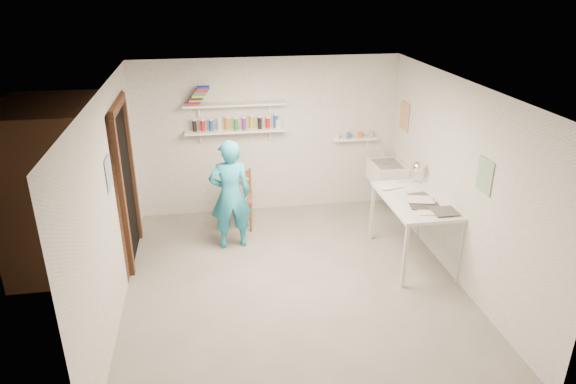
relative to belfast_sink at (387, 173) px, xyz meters
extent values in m
cube|color=slate|center=(-1.75, -1.70, -0.71)|extent=(4.00, 4.50, 0.02)
cube|color=silver|center=(-1.75, -1.70, 1.71)|extent=(4.00, 4.50, 0.02)
cube|color=silver|center=(-1.75, 0.56, 0.50)|extent=(4.00, 0.02, 2.40)
cube|color=silver|center=(-1.75, -3.96, 0.50)|extent=(4.00, 0.02, 2.40)
cube|color=silver|center=(-3.76, -1.70, 0.50)|extent=(0.02, 4.50, 2.40)
cube|color=silver|center=(0.26, -1.70, 0.50)|extent=(0.02, 4.50, 2.40)
cube|color=black|center=(-3.74, -0.65, 0.30)|extent=(0.02, 0.90, 2.00)
cube|color=brown|center=(-4.45, -0.65, 0.35)|extent=(1.40, 1.50, 2.10)
cube|color=brown|center=(-3.72, -0.65, 1.35)|extent=(0.06, 1.05, 0.10)
cube|color=brown|center=(-3.72, -1.15, 0.30)|extent=(0.06, 0.10, 2.00)
cube|color=brown|center=(-3.72, -0.15, 0.30)|extent=(0.06, 0.10, 2.00)
cube|color=white|center=(-2.25, 0.43, 0.65)|extent=(1.50, 0.22, 0.03)
cube|color=white|center=(-2.25, 0.43, 1.05)|extent=(1.50, 0.22, 0.03)
cube|color=white|center=(-0.40, 0.47, 0.42)|extent=(0.70, 0.14, 0.03)
cube|color=#334C7F|center=(-3.74, -1.65, 0.85)|extent=(0.01, 0.28, 0.36)
cube|color=#995933|center=(0.24, 0.10, 0.85)|extent=(0.01, 0.34, 0.42)
cube|color=#3F724C|center=(0.24, -2.25, 0.80)|extent=(0.01, 0.30, 0.38)
cube|color=white|center=(0.00, 0.00, 0.00)|extent=(0.48, 0.60, 0.30)
imported|color=teal|center=(-2.42, -0.62, 0.07)|extent=(0.59, 0.42, 1.54)
cylinder|color=beige|center=(-2.40, -0.40, 0.33)|extent=(0.28, 0.06, 0.28)
cube|color=brown|center=(-2.29, -0.05, -0.24)|extent=(0.47, 0.45, 0.92)
cube|color=silver|center=(-0.11, -1.38, -0.26)|extent=(0.79, 1.32, 0.88)
sphere|color=white|center=(0.11, -0.85, 0.40)|extent=(0.16, 0.16, 0.16)
cylinder|color=black|center=(-2.89, 0.43, 0.75)|extent=(0.06, 0.06, 0.17)
cylinder|color=red|center=(-2.76, 0.43, 0.75)|extent=(0.06, 0.06, 0.17)
cylinder|color=blue|center=(-2.63, 0.43, 0.75)|extent=(0.06, 0.06, 0.17)
cylinder|color=white|center=(-2.50, 0.43, 0.75)|extent=(0.06, 0.06, 0.17)
cylinder|color=orange|center=(-2.38, 0.43, 0.75)|extent=(0.06, 0.06, 0.17)
cylinder|color=#268C3F|center=(-2.25, 0.43, 0.75)|extent=(0.06, 0.06, 0.17)
cylinder|color=#8C268C|center=(-2.12, 0.43, 0.75)|extent=(0.06, 0.06, 0.17)
cylinder|color=gold|center=(-2.00, 0.43, 0.75)|extent=(0.06, 0.06, 0.17)
cylinder|color=black|center=(-1.87, 0.43, 0.75)|extent=(0.06, 0.06, 0.17)
cylinder|color=red|center=(-1.74, 0.43, 0.75)|extent=(0.06, 0.06, 0.17)
cylinder|color=blue|center=(-1.61, 0.43, 0.75)|extent=(0.06, 0.06, 0.17)
cube|color=red|center=(-2.85, 0.43, 1.08)|extent=(0.18, 0.14, 0.03)
cube|color=#1933A5|center=(-2.83, 0.43, 1.11)|extent=(0.18, 0.14, 0.03)
cube|color=orange|center=(-2.81, 0.43, 1.14)|extent=(0.18, 0.14, 0.03)
cube|color=black|center=(-2.79, 0.43, 1.16)|extent=(0.18, 0.14, 0.03)
cube|color=yellow|center=(-2.77, 0.43, 1.19)|extent=(0.18, 0.14, 0.03)
cube|color=#338C4C|center=(-2.75, 0.43, 1.22)|extent=(0.18, 0.14, 0.03)
cube|color=#8C3F8C|center=(-2.73, 0.43, 1.25)|extent=(0.18, 0.14, 0.03)
cube|color=red|center=(-2.71, 0.43, 1.27)|extent=(0.18, 0.14, 0.03)
cube|color=#1933A5|center=(-2.69, 0.43, 1.30)|extent=(0.18, 0.14, 0.03)
cylinder|color=silver|center=(-0.61, 0.47, 0.48)|extent=(0.07, 0.07, 0.09)
cylinder|color=#335999|center=(-0.47, 0.47, 0.48)|extent=(0.07, 0.07, 0.09)
cylinder|color=orange|center=(-0.33, 0.47, 0.48)|extent=(0.07, 0.07, 0.09)
cylinder|color=#999999|center=(-0.19, 0.47, 0.48)|extent=(0.07, 0.07, 0.09)
cube|color=silver|center=(-0.11, -1.38, 0.18)|extent=(0.30, 0.22, 0.00)
cube|color=#4C4742|center=(-0.11, -1.38, 0.18)|extent=(0.30, 0.22, 0.00)
cube|color=beige|center=(-0.11, -1.38, 0.19)|extent=(0.30, 0.22, 0.00)
cube|color=#383330|center=(-0.11, -1.38, 0.19)|extent=(0.30, 0.22, 0.00)
cube|color=silver|center=(-0.11, -1.38, 0.20)|extent=(0.30, 0.22, 0.00)
cube|color=silver|center=(-0.11, -1.38, 0.20)|extent=(0.30, 0.22, 0.00)
cube|color=#4C4742|center=(-0.11, -1.38, 0.20)|extent=(0.30, 0.22, 0.00)
cube|color=beige|center=(-0.11, -1.38, 0.21)|extent=(0.30, 0.22, 0.00)
camera|label=1|loc=(-2.69, -6.97, 2.79)|focal=32.00mm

